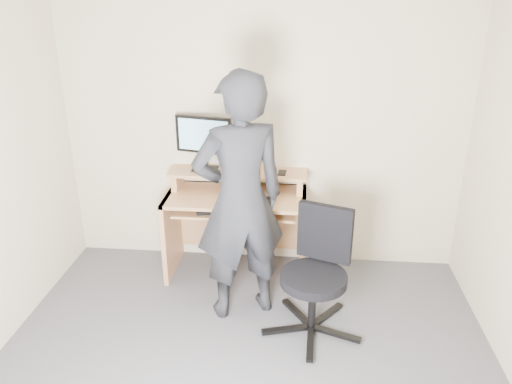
% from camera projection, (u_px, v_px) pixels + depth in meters
% --- Properties ---
extents(back_wall, '(3.50, 0.02, 2.50)m').
position_uv_depth(back_wall, '(262.00, 129.00, 4.32)').
color(back_wall, beige).
rests_on(back_wall, ground).
extents(desk, '(1.20, 0.60, 0.91)m').
position_uv_depth(desk, '(237.00, 213.00, 4.40)').
color(desk, tan).
rests_on(desk, ground).
extents(monitor, '(0.50, 0.15, 0.48)m').
position_uv_depth(monitor, '(204.00, 138.00, 4.26)').
color(monitor, black).
rests_on(monitor, desk).
extents(external_drive, '(0.10, 0.14, 0.20)m').
position_uv_depth(external_drive, '(235.00, 159.00, 4.33)').
color(external_drive, black).
rests_on(external_drive, desk).
extents(travel_mug, '(0.08, 0.08, 0.16)m').
position_uv_depth(travel_mug, '(248.00, 162.00, 4.31)').
color(travel_mug, silver).
rests_on(travel_mug, desk).
extents(smartphone, '(0.07, 0.13, 0.01)m').
position_uv_depth(smartphone, '(282.00, 173.00, 4.28)').
color(smartphone, black).
rests_on(smartphone, desk).
extents(charger, '(0.05, 0.05, 0.03)m').
position_uv_depth(charger, '(198.00, 171.00, 4.29)').
color(charger, black).
rests_on(charger, desk).
extents(headphones, '(0.19, 0.19, 0.06)m').
position_uv_depth(headphones, '(231.00, 168.00, 4.39)').
color(headphones, silver).
rests_on(headphones, desk).
extents(keyboard, '(0.49, 0.29, 0.03)m').
position_uv_depth(keyboard, '(223.00, 208.00, 4.21)').
color(keyboard, black).
rests_on(keyboard, desk).
extents(mouse, '(0.11, 0.09, 0.04)m').
position_uv_depth(mouse, '(268.00, 199.00, 4.13)').
color(mouse, black).
rests_on(mouse, desk).
extents(office_chair, '(0.74, 0.71, 0.92)m').
position_uv_depth(office_chair, '(317.00, 268.00, 3.62)').
color(office_chair, black).
rests_on(office_chair, ground).
extents(person, '(0.82, 0.70, 1.90)m').
position_uv_depth(person, '(240.00, 200.00, 3.64)').
color(person, black).
rests_on(person, ground).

